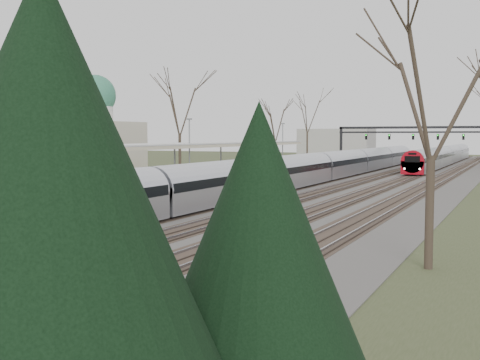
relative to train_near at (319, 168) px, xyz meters
name	(u,v)px	position (x,y,z in m)	size (l,w,h in m)	color
track_bed	(357,180)	(2.76, 4.39, -1.42)	(24.00, 160.00, 0.22)	#474442
platform	(197,186)	(-6.55, -13.11, -0.98)	(3.50, 69.00, 1.00)	#9E9B93
canopy	(168,146)	(-6.55, -17.63, 2.45)	(4.10, 50.00, 3.11)	slate
dome_building	(82,146)	(-19.21, -12.61, 2.24)	(10.00, 8.00, 10.30)	beige
signal_gantry	(409,134)	(2.79, 34.38, 3.43)	(21.00, 0.59, 6.08)	black
evergreen_clump	(127,267)	(14.42, -51.81, 1.79)	(5.90, 7.10, 6.50)	#2D231C
tree_west_far	(179,104)	(-14.50, -2.61, 6.54)	(5.50, 5.50, 11.33)	#2D231C
tree_east_near	(433,83)	(15.50, -35.61, 5.08)	(4.50, 4.50, 9.27)	#2D231C
train_near	(319,168)	(0.00, 0.00, 0.00)	(2.62, 90.21, 3.05)	#B2B4BD
train_far	(444,156)	(7.00, 42.34, 0.00)	(2.62, 60.21, 3.05)	#B2B4BD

